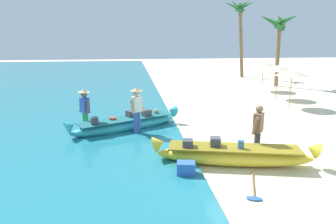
% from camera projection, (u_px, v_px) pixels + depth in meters
% --- Properties ---
extents(ground_plane, '(80.00, 80.00, 0.00)m').
position_uv_depth(ground_plane, '(254.00, 153.00, 9.82)').
color(ground_plane, beige).
extents(boat_yellow_foreground, '(4.59, 1.74, 0.82)m').
position_uv_depth(boat_yellow_foreground, '(233.00, 155.00, 8.85)').
color(boat_yellow_foreground, yellow).
rests_on(boat_yellow_foreground, ground).
extents(boat_cyan_midground, '(4.31, 2.60, 0.82)m').
position_uv_depth(boat_cyan_midground, '(126.00, 124.00, 11.95)').
color(boat_cyan_midground, '#33B2BC').
rests_on(boat_cyan_midground, ground).
extents(person_vendor_hatted, '(0.54, 0.50, 1.76)m').
position_uv_depth(person_vendor_hatted, '(137.00, 108.00, 11.32)').
color(person_vendor_hatted, '#3D5BA8').
rests_on(person_vendor_hatted, ground).
extents(person_tourist_customer, '(0.49, 0.55, 1.61)m').
position_uv_depth(person_tourist_customer, '(258.00, 129.00, 9.18)').
color(person_tourist_customer, '#333842').
rests_on(person_tourist_customer, ground).
extents(person_vendor_assistant, '(0.48, 0.56, 1.67)m').
position_uv_depth(person_vendor_assistant, '(85.00, 108.00, 11.58)').
color(person_vendor_assistant, green).
rests_on(person_vendor_assistant, ground).
extents(parasol_row_0, '(1.60, 1.60, 1.91)m').
position_uv_depth(parasol_row_0, '(292.00, 73.00, 15.67)').
color(parasol_row_0, '#8E6B47').
rests_on(parasol_row_0, ground).
extents(parasol_row_1, '(1.60, 1.60, 1.91)m').
position_uv_depth(parasol_row_1, '(278.00, 68.00, 17.87)').
color(parasol_row_1, '#8E6B47').
rests_on(parasol_row_1, ground).
extents(parasol_row_2, '(1.60, 1.60, 1.91)m').
position_uv_depth(parasol_row_2, '(263.00, 64.00, 20.54)').
color(parasol_row_2, '#8E6B47').
rests_on(parasol_row_2, ground).
extents(palm_tree_tall_inland, '(2.59, 2.32, 6.42)m').
position_uv_depth(palm_tree_tall_inland, '(240.00, 17.00, 26.31)').
color(palm_tree_tall_inland, brown).
rests_on(palm_tree_tall_inland, ground).
extents(palm_tree_leaning_seaward, '(2.85, 2.84, 5.03)m').
position_uv_depth(palm_tree_leaning_seaward, '(279.00, 28.00, 21.83)').
color(palm_tree_leaning_seaward, brown).
rests_on(palm_tree_leaning_seaward, ground).
extents(cooler_box, '(0.51, 0.41, 0.41)m').
position_uv_depth(cooler_box, '(186.00, 170.00, 8.09)').
color(cooler_box, blue).
rests_on(cooler_box, ground).
extents(paddle, '(0.71, 1.49, 0.05)m').
position_uv_depth(paddle, '(253.00, 189.00, 7.45)').
color(paddle, '#8E6B47').
rests_on(paddle, ground).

